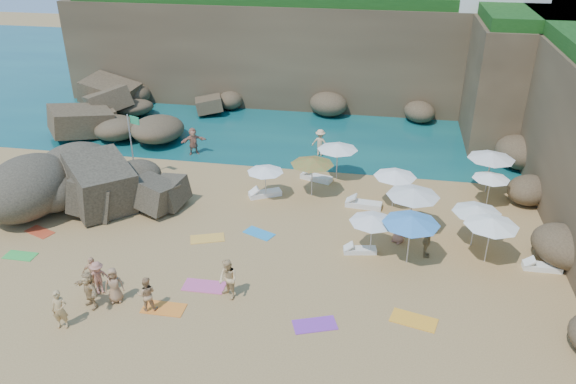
% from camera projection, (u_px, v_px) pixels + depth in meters
% --- Properties ---
extents(ground, '(120.00, 120.00, 0.00)m').
position_uv_depth(ground, '(235.00, 254.00, 26.56)').
color(ground, tan).
rests_on(ground, ground).
extents(seawater, '(120.00, 120.00, 0.00)m').
position_uv_depth(seawater, '(318.00, 81.00, 52.85)').
color(seawater, '#0C4751').
rests_on(seawater, ground).
extents(cliff_back, '(44.00, 8.00, 8.00)m').
position_uv_depth(cliff_back, '(336.00, 52.00, 46.33)').
color(cliff_back, brown).
rests_on(cliff_back, ground).
extents(cliff_corner, '(10.00, 12.00, 8.00)m').
position_uv_depth(cliff_corner, '(540.00, 77.00, 39.55)').
color(cliff_corner, brown).
rests_on(cliff_corner, ground).
extents(rock_promontory, '(12.00, 7.00, 2.00)m').
position_uv_depth(rock_promontory, '(150.00, 125.00, 42.34)').
color(rock_promontory, brown).
rests_on(rock_promontory, ground).
extents(marina_masts, '(3.10, 0.10, 6.00)m').
position_uv_depth(marina_masts, '(150.00, 42.00, 54.12)').
color(marina_masts, white).
rests_on(marina_masts, ground).
extents(rock_outcrop, '(9.72, 8.66, 3.20)m').
position_uv_depth(rock_outcrop, '(104.00, 210.00, 30.46)').
color(rock_outcrop, brown).
rests_on(rock_outcrop, ground).
extents(flag_pole, '(0.78, 0.32, 4.12)m').
position_uv_depth(flag_pole, '(133.00, 139.00, 32.66)').
color(flag_pole, silver).
rests_on(flag_pole, ground).
extents(parasol_0, '(2.05, 2.05, 1.94)m').
position_uv_depth(parasol_0, '(265.00, 169.00, 30.91)').
color(parasol_0, silver).
rests_on(parasol_0, ground).
extents(parasol_1, '(2.42, 2.42, 2.29)m').
position_uv_depth(parasol_1, '(338.00, 147.00, 32.99)').
color(parasol_1, silver).
rests_on(parasol_1, ground).
extents(parasol_2, '(2.63, 2.63, 2.48)m').
position_uv_depth(parasol_2, '(492.00, 155.00, 31.35)').
color(parasol_2, silver).
rests_on(parasol_2, ground).
extents(parasol_3, '(2.01, 2.01, 1.90)m').
position_uv_depth(parasol_3, '(491.00, 176.00, 30.19)').
color(parasol_3, silver).
rests_on(parasol_3, ground).
extents(parasol_4, '(2.31, 2.31, 2.18)m').
position_uv_depth(parasol_4, '(395.00, 174.00, 29.90)').
color(parasol_4, silver).
rests_on(parasol_4, ground).
extents(parasol_5, '(2.63, 2.63, 2.48)m').
position_uv_depth(parasol_5, '(413.00, 192.00, 27.33)').
color(parasol_5, silver).
rests_on(parasol_5, ground).
extents(parasol_6, '(2.45, 2.45, 2.32)m').
position_uv_depth(parasol_6, '(312.00, 161.00, 31.04)').
color(parasol_6, silver).
rests_on(parasol_6, ground).
extents(parasol_7, '(2.45, 2.45, 2.31)m').
position_uv_depth(parasol_7, '(492.00, 222.00, 25.07)').
color(parasol_7, silver).
rests_on(parasol_7, ground).
extents(parasol_8, '(2.17, 2.17, 2.05)m').
position_uv_depth(parasol_8, '(373.00, 219.00, 25.81)').
color(parasol_8, silver).
rests_on(parasol_8, ground).
extents(parasol_10, '(2.60, 2.60, 2.46)m').
position_uv_depth(parasol_10, '(411.00, 220.00, 24.96)').
color(parasol_10, silver).
rests_on(parasol_10, ground).
extents(parasol_11, '(2.31, 2.31, 2.18)m').
position_uv_depth(parasol_11, '(477.00, 209.00, 26.38)').
color(parasol_11, silver).
rests_on(parasol_11, ground).
extents(lounger_0, '(1.90, 1.42, 0.29)m').
position_uv_depth(lounger_0, '(265.00, 194.00, 31.86)').
color(lounger_0, white).
rests_on(lounger_0, ground).
extents(lounger_1, '(2.01, 1.18, 0.30)m').
position_uv_depth(lounger_1, '(316.00, 178.00, 33.72)').
color(lounger_1, white).
rests_on(lounger_1, ground).
extents(lounger_2, '(2.01, 0.82, 0.31)m').
position_uv_depth(lounger_2, '(364.00, 204.00, 30.70)').
color(lounger_2, white).
rests_on(lounger_2, ground).
extents(lounger_3, '(1.97, 1.20, 0.29)m').
position_uv_depth(lounger_3, '(417.00, 225.00, 28.74)').
color(lounger_3, silver).
rests_on(lounger_3, ground).
extents(lounger_4, '(1.68, 0.59, 0.26)m').
position_uv_depth(lounger_4, '(542.00, 267.00, 25.41)').
color(lounger_4, white).
rests_on(lounger_4, ground).
extents(lounger_5, '(1.62, 0.80, 0.24)m').
position_uv_depth(lounger_5, '(360.00, 250.00, 26.66)').
color(lounger_5, white).
rests_on(lounger_5, ground).
extents(towel_2, '(1.75, 0.88, 0.03)m').
position_uv_depth(towel_2, '(164.00, 308.00, 22.97)').
color(towel_2, orange).
rests_on(towel_2, ground).
extents(towel_3, '(1.48, 0.75, 0.03)m').
position_uv_depth(towel_3, '(20.00, 256.00, 26.44)').
color(towel_3, green).
rests_on(towel_3, ground).
extents(towel_6, '(1.90, 1.40, 0.03)m').
position_uv_depth(towel_6, '(315.00, 325.00, 22.07)').
color(towel_6, purple).
rests_on(towel_6, ground).
extents(towel_7, '(1.65, 1.22, 0.03)m').
position_uv_depth(towel_7, '(40.00, 232.00, 28.37)').
color(towel_7, '#C74123').
rests_on(towel_7, ground).
extents(towel_8, '(1.72, 1.34, 0.03)m').
position_uv_depth(towel_8, '(259.00, 233.00, 28.25)').
color(towel_8, '#2791D2').
rests_on(towel_8, ground).
extents(towel_9, '(1.83, 0.94, 0.03)m').
position_uv_depth(towel_9, '(204.00, 286.00, 24.32)').
color(towel_9, '#DC5593').
rests_on(towel_9, ground).
extents(towel_10, '(1.97, 1.31, 0.03)m').
position_uv_depth(towel_10, '(414.00, 320.00, 22.31)').
color(towel_10, '#FEA528').
rests_on(towel_10, ground).
extents(towel_11, '(1.71, 0.90, 0.03)m').
position_uv_depth(towel_11, '(71.00, 205.00, 30.96)').
color(towel_11, '#33B45F').
rests_on(towel_11, ground).
extents(towel_12, '(1.85, 1.36, 0.03)m').
position_uv_depth(towel_12, '(207.00, 238.00, 27.81)').
color(towel_12, '#F1AD3F').
rests_on(towel_12, ground).
extents(person_stand_1, '(0.90, 0.79, 1.55)m').
position_uv_depth(person_stand_1, '(147.00, 294.00, 22.58)').
color(person_stand_1, tan).
rests_on(person_stand_1, ground).
extents(person_stand_2, '(1.23, 0.68, 1.81)m').
position_uv_depth(person_stand_2, '(320.00, 143.00, 36.73)').
color(person_stand_2, '#EBB985').
rests_on(person_stand_2, ground).
extents(person_stand_3, '(0.42, 0.96, 1.63)m').
position_uv_depth(person_stand_3, '(427.00, 241.00, 26.07)').
color(person_stand_3, olive).
rests_on(person_stand_3, ground).
extents(person_stand_4, '(0.89, 0.84, 1.63)m').
position_uv_depth(person_stand_4, '(399.00, 227.00, 27.21)').
color(person_stand_4, '#B6765F').
rests_on(person_stand_4, ground).
extents(person_stand_5, '(1.69, 1.30, 1.82)m').
position_uv_depth(person_stand_5, '(193.00, 141.00, 36.95)').
color(person_stand_5, tan).
rests_on(person_stand_5, ground).
extents(person_lie_0, '(1.73, 1.81, 0.41)m').
position_uv_depth(person_lie_0, '(100.00, 289.00, 23.81)').
color(person_lie_0, '#BA735D').
rests_on(person_lie_0, ground).
extents(person_lie_1, '(1.04, 1.70, 0.40)m').
position_uv_depth(person_lie_1, '(96.00, 287.00, 23.97)').
color(person_lie_1, '#EAB485').
rests_on(person_lie_1, ground).
extents(person_lie_2, '(1.36, 1.77, 0.42)m').
position_uv_depth(person_lie_2, '(116.00, 297.00, 23.31)').
color(person_lie_2, '#A47752').
rests_on(person_lie_2, ground).
extents(person_lie_3, '(2.17, 2.21, 0.44)m').
position_uv_depth(person_lie_3, '(91.00, 302.00, 23.00)').
color(person_lie_3, tan).
rests_on(person_lie_3, ground).
extents(person_lie_4, '(0.96, 1.77, 0.40)m').
position_uv_depth(person_lie_4, '(63.00, 323.00, 21.87)').
color(person_lie_4, tan).
rests_on(person_lie_4, ground).
extents(person_lie_5, '(1.82, 1.96, 0.69)m').
position_uv_depth(person_lie_5, '(229.00, 291.00, 23.46)').
color(person_lie_5, '#E0BA7F').
rests_on(person_lie_5, ground).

